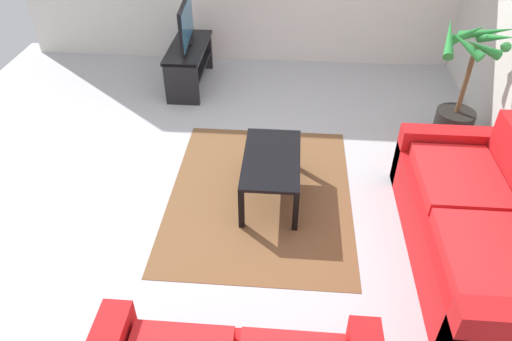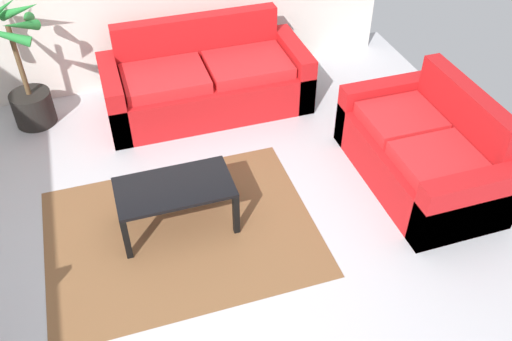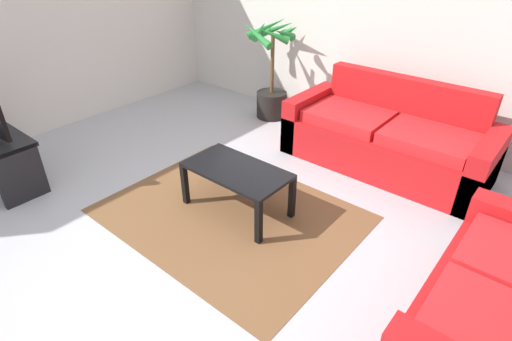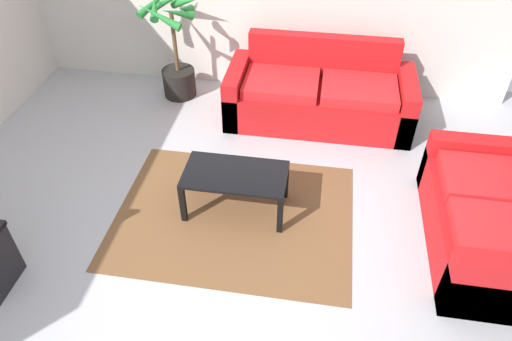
% 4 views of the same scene
% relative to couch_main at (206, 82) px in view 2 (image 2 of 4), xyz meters
% --- Properties ---
extents(ground_plane, '(6.60, 6.60, 0.00)m').
position_rel_couch_main_xyz_m(ground_plane, '(-0.72, -2.28, -0.30)').
color(ground_plane, '#B2B2B7').
extents(couch_main, '(2.11, 0.90, 0.90)m').
position_rel_couch_main_xyz_m(couch_main, '(0.00, 0.00, 0.00)').
color(couch_main, red).
rests_on(couch_main, ground).
extents(couch_loveseat, '(0.90, 1.62, 0.90)m').
position_rel_couch_main_xyz_m(couch_loveseat, '(1.56, -1.75, -0.00)').
color(couch_loveseat, red).
rests_on(couch_loveseat, ground).
extents(coffee_table, '(0.94, 0.51, 0.44)m').
position_rel_couch_main_xyz_m(coffee_table, '(-0.67, -1.65, 0.07)').
color(coffee_table, black).
rests_on(coffee_table, ground).
extents(area_rug, '(2.20, 1.70, 0.01)m').
position_rel_couch_main_xyz_m(area_rug, '(-0.67, -1.75, -0.30)').
color(area_rug, brown).
rests_on(area_rug, ground).
extents(potted_palm, '(0.76, 0.76, 1.29)m').
position_rel_couch_main_xyz_m(potted_palm, '(-1.78, 0.27, 0.21)').
color(potted_palm, black).
rests_on(potted_palm, ground).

